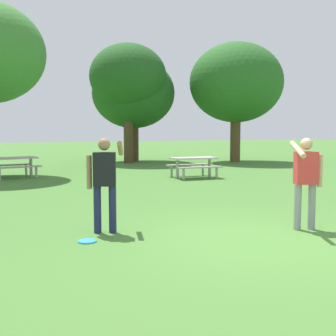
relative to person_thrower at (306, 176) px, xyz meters
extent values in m
plane|color=#447530|center=(-1.25, -0.27, -0.96)|extent=(120.00, 120.00, 0.00)
cylinder|color=gray|center=(0.13, -0.04, -0.55)|extent=(0.13, 0.13, 0.82)
cylinder|color=gray|center=(-0.11, 0.06, -0.55)|extent=(0.13, 0.13, 0.82)
cube|color=#D83838|center=(0.01, 0.01, 0.15)|extent=(0.44, 0.35, 0.58)
sphere|color=tan|center=(0.01, 0.01, 0.57)|extent=(0.21, 0.21, 0.21)
cylinder|color=tan|center=(0.24, -0.09, 0.10)|extent=(0.09, 0.09, 0.58)
cylinder|color=tan|center=(-0.34, -0.14, 0.49)|extent=(0.31, 0.57, 0.28)
cylinder|color=#1E234C|center=(-3.38, 1.44, -0.55)|extent=(0.13, 0.13, 0.82)
cylinder|color=#1E234C|center=(-3.14, 1.34, -0.55)|extent=(0.13, 0.13, 0.82)
cube|color=black|center=(-3.26, 1.39, 0.15)|extent=(0.44, 0.35, 0.58)
sphere|color=#9E7051|center=(-3.26, 1.39, 0.57)|extent=(0.21, 0.21, 0.21)
cylinder|color=#9E7051|center=(-3.50, 1.49, 0.10)|extent=(0.09, 0.09, 0.58)
cylinder|color=#9E7051|center=(-2.91, 1.54, 0.49)|extent=(0.31, 0.57, 0.28)
cylinder|color=#2D9EDB|center=(-3.71, 0.93, -0.95)|extent=(0.30, 0.30, 0.03)
cube|color=#B2ADA3|center=(2.47, 8.16, -0.22)|extent=(1.77, 0.92, 0.06)
cube|color=#A49F96|center=(2.41, 7.58, -0.52)|extent=(1.72, 0.42, 0.05)
cube|color=#A49F96|center=(2.52, 8.74, -0.52)|extent=(1.72, 0.42, 0.05)
cylinder|color=#A49F96|center=(1.81, 8.22, -0.61)|extent=(0.11, 0.11, 0.71)
cylinder|color=#A49F96|center=(1.75, 7.64, -0.75)|extent=(0.09, 0.09, 0.41)
cylinder|color=#A49F96|center=(1.86, 8.80, -0.75)|extent=(0.09, 0.09, 0.41)
cylinder|color=#A49F96|center=(3.13, 8.09, -0.61)|extent=(0.11, 0.11, 0.71)
cylinder|color=#A49F96|center=(3.07, 7.52, -0.75)|extent=(0.09, 0.09, 0.41)
cylinder|color=#A49F96|center=(3.18, 8.67, -0.75)|extent=(0.09, 0.09, 0.41)
cube|color=#B2ADA3|center=(-3.58, 11.22, -0.22)|extent=(1.80, 1.03, 0.06)
cube|color=#A49F96|center=(-3.48, 10.65, -0.52)|extent=(1.72, 0.54, 0.05)
cube|color=#A49F96|center=(-3.67, 11.79, -0.52)|extent=(1.72, 0.54, 0.05)
cylinder|color=#A49F96|center=(-2.92, 11.33, -0.61)|extent=(0.11, 0.11, 0.71)
cylinder|color=#A49F96|center=(-2.83, 10.76, -0.75)|extent=(0.09, 0.09, 0.41)
cylinder|color=#A49F96|center=(-3.02, 11.90, -0.75)|extent=(0.09, 0.09, 0.41)
cylinder|color=#4C3823|center=(2.95, 16.00, 0.80)|extent=(0.53, 0.53, 3.52)
ellipsoid|color=#21511E|center=(2.95, 16.00, 3.69)|extent=(4.13, 4.13, 3.51)
cylinder|color=#4C3823|center=(3.62, 16.89, 0.33)|extent=(0.55, 0.55, 2.59)
ellipsoid|color=#21511E|center=(3.62, 16.89, 2.91)|extent=(4.64, 4.64, 3.95)
cylinder|color=brown|center=(8.68, 14.16, 0.54)|extent=(0.57, 0.57, 3.00)
ellipsoid|color=#286023|center=(8.68, 14.16, 3.47)|extent=(5.21, 5.21, 4.42)
camera|label=1|loc=(-5.56, -5.58, 0.81)|focal=45.47mm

